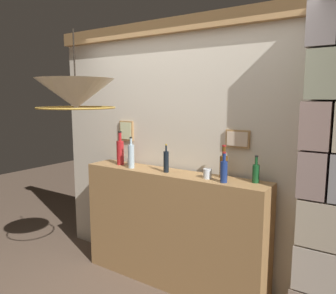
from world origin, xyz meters
TOP-DOWN VIEW (x-y plane):
  - panelled_rear_partition at (-0.00, 1.10)m, footprint 3.26×0.15m
  - stone_pillar at (1.37, 0.95)m, footprint 0.44×0.33m
  - bar_shelf_unit at (0.00, 0.86)m, footprint 1.92×0.33m
  - liquor_bottle_rye at (-0.65, 0.86)m, footprint 0.08×0.08m
  - liquor_bottle_amaro at (0.80, 0.93)m, footprint 0.06×0.06m
  - liquor_bottle_port at (-0.04, 0.83)m, footprint 0.05×0.05m
  - liquor_bottle_bourbon at (-0.44, 0.79)m, footprint 0.06×0.06m
  - liquor_bottle_vermouth at (0.58, 0.78)m, footprint 0.06×0.06m
  - liquor_bottle_mezcal at (0.50, 0.94)m, footprint 0.07×0.07m
  - glass_tumbler_rocks at (-0.55, 0.91)m, footprint 0.07×0.07m
  - glass_tumbler_highball at (0.40, 0.83)m, footprint 0.08×0.08m
  - pendant_lamp at (-0.39, 0.07)m, footprint 0.62×0.62m

SIDE VIEW (x-z plane):
  - bar_shelf_unit at x=0.00m, z-range 0.00..1.14m
  - glass_tumbler_rocks at x=-0.55m, z-range 1.14..1.21m
  - glass_tumbler_highball at x=0.40m, z-range 1.14..1.22m
  - liquor_bottle_amaro at x=0.80m, z-range 1.11..1.34m
  - liquor_bottle_vermouth at x=0.58m, z-range 1.11..1.37m
  - liquor_bottle_port at x=-0.04m, z-range 1.11..1.38m
  - liquor_bottle_mezcal at x=0.50m, z-range 1.10..1.39m
  - liquor_bottle_bourbon at x=-0.44m, z-range 1.10..1.42m
  - stone_pillar at x=1.37m, z-range 0.00..2.54m
  - liquor_bottle_rye at x=-0.65m, z-range 1.10..1.45m
  - panelled_rear_partition at x=0.00m, z-range 0.08..2.68m
  - pendant_lamp at x=-0.39m, z-range 1.56..2.18m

